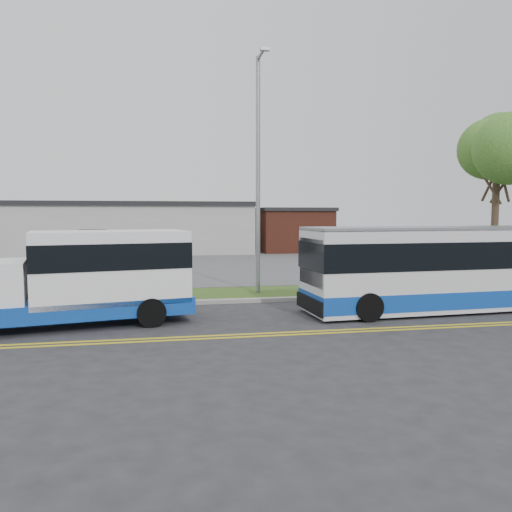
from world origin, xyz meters
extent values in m
plane|color=#28282B|center=(0.00, 0.00, 0.00)|extent=(140.00, 140.00, 0.00)
cube|color=gold|center=(0.00, -3.85, 0.01)|extent=(70.00, 0.12, 0.01)
cube|color=gold|center=(0.00, -4.15, 0.01)|extent=(70.00, 0.12, 0.01)
cube|color=#9E9B93|center=(0.00, 1.10, 0.07)|extent=(80.00, 0.30, 0.15)
cube|color=#324E1A|center=(0.00, 2.90, 0.05)|extent=(80.00, 3.30, 0.10)
cube|color=#4C4C4F|center=(0.00, 17.00, 0.05)|extent=(80.00, 25.00, 0.10)
cube|color=#9E9E99|center=(-6.00, 27.00, 2.00)|extent=(25.00, 10.00, 4.00)
cube|color=black|center=(-6.00, 27.00, 4.17)|extent=(25.40, 10.40, 0.35)
cube|color=black|center=(-6.00, 22.05, 1.10)|extent=(2.00, 0.15, 2.20)
cube|color=brown|center=(10.50, 26.00, 1.80)|extent=(6.00, 7.00, 3.60)
cube|color=black|center=(10.50, 26.00, 3.75)|extent=(6.30, 7.30, 0.30)
cylinder|color=#3B2D20|center=(14.00, 3.00, 2.48)|extent=(0.32, 0.32, 4.76)
ellipsoid|color=#2C5D20|center=(14.00, 3.00, 6.22)|extent=(5.20, 5.20, 4.42)
cylinder|color=gray|center=(3.00, 2.80, 4.85)|extent=(0.18, 0.18, 9.50)
cylinder|color=gray|center=(3.00, 2.10, 9.50)|extent=(0.12, 1.40, 0.12)
cube|color=gray|center=(3.00, 1.45, 9.45)|extent=(0.35, 0.18, 0.12)
cube|color=#0F41A6|center=(-3.55, -1.74, 0.56)|extent=(7.29, 3.62, 0.51)
cube|color=white|center=(-2.44, -1.53, 1.74)|extent=(4.87, 3.16, 2.15)
cube|color=black|center=(-2.44, -1.53, 2.10)|extent=(4.90, 3.20, 0.77)
cylinder|color=black|center=(-1.23, -2.43, 0.43)|extent=(0.90, 0.44, 0.86)
cylinder|color=black|center=(-1.64, -0.25, 0.43)|extent=(0.90, 0.44, 0.86)
cube|color=silver|center=(8.99, -1.63, 1.46)|extent=(10.47, 2.89, 2.73)
cube|color=#0F41A6|center=(8.99, -1.63, 0.52)|extent=(10.49, 2.91, 0.56)
cube|color=black|center=(8.99, -1.63, 1.98)|extent=(10.51, 2.93, 0.89)
cube|color=black|center=(3.87, -1.90, 1.79)|extent=(0.21, 2.17, 1.51)
cube|color=black|center=(3.80, -1.90, 0.42)|extent=(0.24, 2.36, 0.47)
cube|color=gray|center=(8.99, -1.63, 2.84)|extent=(10.47, 2.89, 0.11)
cylinder|color=black|center=(5.38, -2.93, 0.45)|extent=(0.92, 0.35, 0.90)
cylinder|color=black|center=(5.27, -0.71, 0.45)|extent=(0.92, 0.35, 0.90)
cylinder|color=black|center=(11.38, -0.39, 0.45)|extent=(0.92, 0.35, 0.90)
camera|label=1|loc=(-0.88, -17.26, 3.31)|focal=35.00mm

